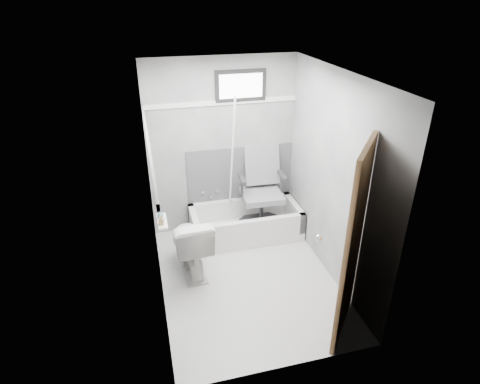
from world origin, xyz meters
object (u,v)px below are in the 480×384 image
object	(u,v)px
door	(396,261)
soap_bottle_b	(160,214)
bathtub	(246,222)
office_chair	(262,190)
toilet	(190,244)
soap_bottle_a	(161,220)

from	to	relation	value
door	soap_bottle_b	bearing A→B (deg)	143.54
door	bathtub	bearing A→B (deg)	108.75
bathtub	office_chair	bearing A→B (deg)	8.00
door	office_chair	bearing A→B (deg)	102.84
door	soap_bottle_b	size ratio (longest dim) A/B	22.13
toilet	door	distance (m)	2.35
soap_bottle_b	bathtub	bearing A→B (deg)	34.07
bathtub	door	xyz separation A→B (m)	(0.75, -2.21, 0.79)
soap_bottle_a	soap_bottle_b	distance (m)	0.14
soap_bottle_a	soap_bottle_b	bearing A→B (deg)	90.00
toilet	soap_bottle_b	world-z (taller)	soap_bottle_b
soap_bottle_a	soap_bottle_b	world-z (taller)	soap_bottle_a
toilet	soap_bottle_a	world-z (taller)	soap_bottle_a
office_chair	door	world-z (taller)	door
office_chair	bathtub	bearing A→B (deg)	-169.04
bathtub	office_chair	world-z (taller)	office_chair
bathtub	office_chair	size ratio (longest dim) A/B	1.37
office_chair	door	bearing A→B (deg)	-74.21
toilet	door	size ratio (longest dim) A/B	0.40
office_chair	soap_bottle_a	bearing A→B (deg)	-142.64
office_chair	toilet	size ratio (longest dim) A/B	1.38
office_chair	soap_bottle_a	size ratio (longest dim) A/B	9.62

